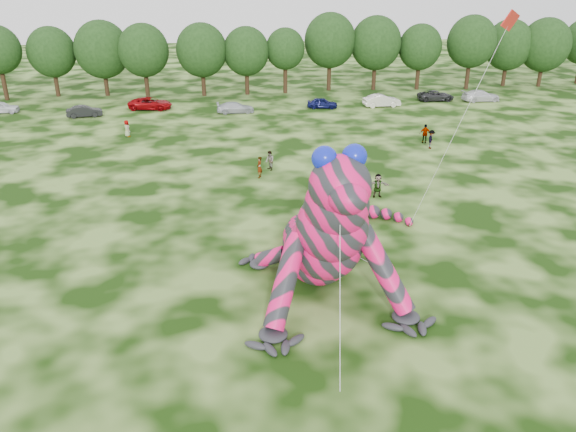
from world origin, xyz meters
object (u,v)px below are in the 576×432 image
Objects in this scene: flying_kite at (502,38)px; tree_6 at (144,61)px; tree_5 at (103,58)px; tree_10 at (330,52)px; tree_9 at (285,61)px; car_0 at (1,107)px; tree_7 at (202,60)px; spectator_1 at (270,161)px; tree_3 at (0,63)px; car_5 at (382,101)px; tree_13 at (470,52)px; car_3 at (235,108)px; spectator_3 at (425,134)px; tree_12 at (419,57)px; car_7 at (481,96)px; tree_14 at (507,53)px; car_4 at (322,103)px; spectator_5 at (378,186)px; spectator_2 at (431,139)px; tree_8 at (246,61)px; car_2 at (150,103)px; tree_11 at (375,53)px; spectator_0 at (259,167)px; car_6 at (436,96)px; car_1 at (84,111)px; inflatable_gecko at (313,202)px; tree_15 at (544,52)px; tree_4 at (53,62)px; spectator_4 at (127,128)px.

flying_kite is 1.49× the size of tree_6.
tree_10 is (30.52, 0.14, 0.35)m from tree_5.
tree_9 is 36.00m from car_0.
flying_kite reaches higher than tree_10.
tree_7 is (7.48, 0.12, -0.01)m from tree_6.
tree_5 reaches higher than spectator_1.
tree_3 is 48.82m from car_5.
tree_13 reaches higher than car_3.
tree_6 reaches higher than spectator_3.
tree_6 reaches higher than tree_12.
car_7 is (61.29, -8.21, -4.01)m from tree_3.
tree_7 is 30.11m from tree_12.
car_4 is at bearing -158.49° from tree_14.
spectator_5 is 14.28m from spectator_2.
flying_kite is 3.21× the size of car_3.
tree_10 is 30.08m from spectator_2.
tree_8 is at bearing 1.29° from tree_6.
tree_9 is 2.33× the size of car_4.
car_2 is (-36.43, -8.56, -3.76)m from tree_12.
tree_11 is 1.94× the size of car_2.
car_4 is 2.11× the size of spectator_0.
spectator_3 is (-8.16, -18.94, 0.29)m from car_6.
tree_13 is (19.73, -1.45, -0.19)m from tree_10.
tree_8 is (-10.96, 48.59, -7.80)m from flying_kite.
tree_12 is at bearing -4.18° from tree_11.
tree_6 is 2.40× the size of car_1.
tree_12 is 19.09m from car_4.
inflatable_gecko is 3.31× the size of car_2.
car_7 is at bearing -7.63° from tree_3.
tree_15 is 55.92m from spectator_0.
tree_4 is at bearing 70.30° from car_5.
car_0 is (-30.53, 42.55, -3.61)m from inflatable_gecko.
spectator_2 is at bearing -60.25° from tree_8.
spectator_4 is at bearing 139.24° from spectator_5.
tree_10 is 12.52m from car_4.
tree_3 is 1.04× the size of tree_4.
spectator_1 is (-10.75, 16.20, -11.44)m from flying_kite.
spectator_4 is (-29.18, 7.72, -0.05)m from spectator_2.
spectator_1 is at bearing -45.69° from tree_3.
flying_kite is 1.50× the size of tree_3.
tree_5 is 40.14m from spectator_0.
tree_8 is at bearing -79.39° from car_0.
tree_11 reaches higher than tree_12.
car_5 is (29.50, -9.46, -3.99)m from tree_6.
tree_7 reaches higher than spectator_0.
tree_15 is at bearing -87.39° from car_0.
car_0 is at bearing 91.45° from car_6.
tree_11 is 5.99× the size of spectator_4.
tree_11 reaches higher than car_3.
tree_14 is 35.44m from spectator_3.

